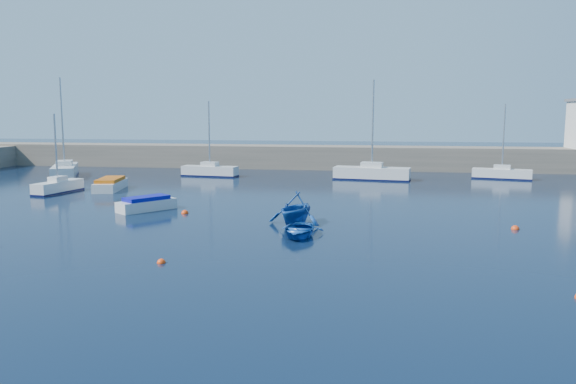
# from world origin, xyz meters

# --- Properties ---
(ground) EXTENTS (220.00, 220.00, 0.00)m
(ground) POSITION_xyz_m (0.00, 0.00, 0.00)
(ground) COLOR black
(ground) RESTS_ON ground
(back_wall) EXTENTS (96.00, 4.50, 2.60)m
(back_wall) POSITION_xyz_m (0.00, 46.00, 1.30)
(back_wall) COLOR #756959
(back_wall) RESTS_ON ground
(sailboat_3) EXTENTS (2.06, 4.83, 6.32)m
(sailboat_3) POSITION_xyz_m (-20.86, 22.74, 0.53)
(sailboat_3) COLOR silver
(sailboat_3) RESTS_ON ground
(sailboat_4) EXTENTS (5.22, 7.72, 9.85)m
(sailboat_4) POSITION_xyz_m (-26.60, 33.50, 0.65)
(sailboat_4) COLOR silver
(sailboat_4) RESTS_ON ground
(sailboat_5) EXTENTS (5.81, 2.24, 7.55)m
(sailboat_5) POSITION_xyz_m (-12.28, 36.21, 0.58)
(sailboat_5) COLOR silver
(sailboat_5) RESTS_ON ground
(sailboat_6) EXTENTS (7.41, 3.01, 9.48)m
(sailboat_6) POSITION_xyz_m (3.99, 35.76, 0.67)
(sailboat_6) COLOR silver
(sailboat_6) RESTS_ON ground
(sailboat_7) EXTENTS (5.65, 2.75, 7.24)m
(sailboat_7) POSITION_xyz_m (16.50, 38.32, 0.54)
(sailboat_7) COLOR silver
(sailboat_7) RESTS_ON ground
(motorboat_1) EXTENTS (3.37, 3.90, 0.94)m
(motorboat_1) POSITION_xyz_m (-10.52, 16.06, 0.44)
(motorboat_1) COLOR silver
(motorboat_1) RESTS_ON ground
(motorboat_2) EXTENTS (2.63, 5.14, 1.01)m
(motorboat_2) POSITION_xyz_m (-17.53, 25.06, 0.47)
(motorboat_2) COLOR silver
(motorboat_2) RESTS_ON ground
(dinghy_center) EXTENTS (2.47, 3.35, 0.67)m
(dinghy_center) POSITION_xyz_m (0.47, 9.82, 0.34)
(dinghy_center) COLOR #17499E
(dinghy_center) RESTS_ON ground
(dinghy_left) EXTENTS (3.93, 4.27, 1.88)m
(dinghy_left) POSITION_xyz_m (-0.16, 13.02, 0.94)
(dinghy_left) COLOR #17499E
(dinghy_left) RESTS_ON ground
(buoy_0) EXTENTS (0.38, 0.38, 0.38)m
(buoy_0) POSITION_xyz_m (-4.65, 3.74, 0.00)
(buoy_0) COLOR #FF400D
(buoy_0) RESTS_ON ground
(buoy_1) EXTENTS (0.45, 0.45, 0.45)m
(buoy_1) POSITION_xyz_m (12.06, 13.47, 0.00)
(buoy_1) COLOR red
(buoy_1) RESTS_ON ground
(buoy_3) EXTENTS (0.47, 0.47, 0.47)m
(buoy_3) POSITION_xyz_m (-7.65, 15.35, 0.00)
(buoy_3) COLOR #FF400D
(buoy_3) RESTS_ON ground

